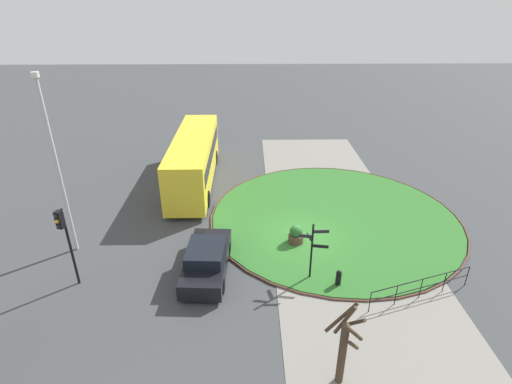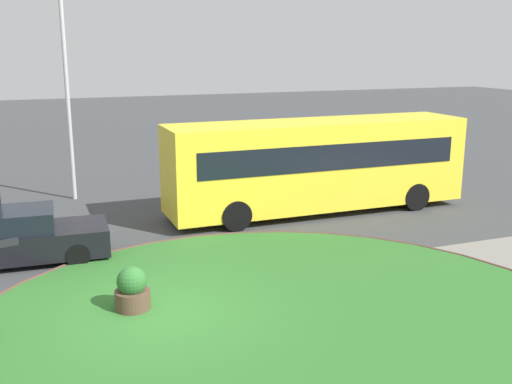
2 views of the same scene
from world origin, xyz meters
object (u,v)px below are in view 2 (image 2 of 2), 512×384
planter_near_signpost (132,292)px  bus_yellow (317,164)px  car_far_lane (20,238)px  lamppost_tall (66,77)px

planter_near_signpost → bus_yellow: bearing=38.5°
bus_yellow → car_far_lane: size_ratio=2.31×
bus_yellow → lamppost_tall: size_ratio=1.23×
bus_yellow → lamppost_tall: bearing=147.2°
bus_yellow → lamppost_tall: (-7.97, 5.12, 2.94)m
bus_yellow → planter_near_signpost: bearing=-141.6°
car_far_lane → planter_near_signpost: 4.96m
car_far_lane → lamppost_tall: size_ratio=0.53×
lamppost_tall → planter_near_signpost: 12.00m
bus_yellow → car_far_lane: (-9.96, -1.72, -1.07)m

